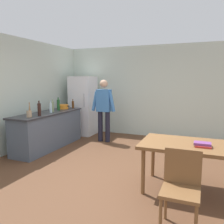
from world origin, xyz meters
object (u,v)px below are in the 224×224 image
cooking_pot (63,107)px  bottle_vinegar_tall (53,107)px  person (104,106)px  bottle_water_clear (51,108)px  utensil_jar (29,114)px  dining_table (188,148)px  chair (181,184)px  bottle_wine_green (58,105)px  bottle_beer_brown (73,104)px  refrigerator (83,106)px  bottle_wine_dark (39,109)px  book_stack (203,145)px

cooking_pot → bottle_vinegar_tall: (0.12, -0.63, 0.08)m
person → bottle_water_clear: person is taller
utensil_jar → dining_table: bearing=-5.7°
person → bottle_water_clear: bearing=-130.1°
cooking_pot → utensil_jar: utensil_jar is taller
chair → cooking_pot: (-3.43, 2.78, 0.43)m
person → bottle_wine_green: 1.21m
dining_table → chair: size_ratio=1.54×
dining_table → bottle_beer_brown: bearing=147.8°
refrigerator → bottle_wine_dark: bearing=-87.8°
chair → book_stack: chair is taller
bottle_wine_dark → refrigerator: bearing=92.2°
utensil_jar → bottle_wine_dark: bearing=70.1°
refrigerator → bottle_vinegar_tall: (-0.01, -1.52, 0.14)m
bottle_vinegar_tall → book_stack: bearing=-20.0°
utensil_jar → book_stack: (3.51, -0.43, -0.20)m
cooking_pot → utensil_jar: 1.49m
person → book_stack: size_ratio=7.09×
bottle_wine_dark → bottle_beer_brown: 1.51m
cooking_pot → bottle_wine_dark: bearing=-80.4°
bottle_wine_green → bottle_vinegar_tall: bearing=-79.3°
bottle_water_clear → book_stack: bottle_water_clear is taller
bottle_water_clear → bottle_beer_brown: size_ratio=1.15×
cooking_pot → bottle_wine_dark: bottle_wine_dark is taller
person → book_stack: (2.56, -2.25, -0.20)m
cooking_pot → bottle_water_clear: bearing=-78.6°
utensil_jar → bottle_vinegar_tall: (-0.01, 0.85, 0.06)m
chair → bottle_beer_brown: bearing=134.2°
refrigerator → cooking_pot: (-0.13, -0.89, 0.06)m
bottle_wine_green → cooking_pot: bearing=100.2°
utensil_jar → bottle_vinegar_tall: 0.85m
bottle_wine_dark → bottle_beer_brown: size_ratio=1.31×
chair → bottle_vinegar_tall: bottle_vinegar_tall is taller
bottle_wine_dark → bottle_wine_green: size_ratio=1.00×
person → chair: bearing=-53.0°
bottle_water_clear → bottle_wine_dark: 0.50m
bottle_vinegar_tall → bottle_wine_dark: bearing=-81.2°
bottle_beer_brown → bottle_wine_green: size_ratio=0.76×
utensil_jar → cooking_pot: bearing=95.0°
refrigerator → book_stack: 4.49m
bottle_wine_green → chair: bearing=-36.3°
dining_table → bottle_water_clear: bearing=162.3°
person → utensil_jar: 2.05m
utensil_jar → bottle_beer_brown: bearing=89.0°
bottle_wine_dark → dining_table: bearing=-9.8°
person → bottle_wine_green: size_ratio=5.00×
utensil_jar → bottle_wine_green: (-0.08, 1.18, 0.07)m
bottle_vinegar_tall → bottle_wine_green: (-0.06, 0.33, 0.01)m
bottle_vinegar_tall → book_stack: size_ratio=1.34×
refrigerator → dining_table: (3.30, -2.70, -0.23)m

